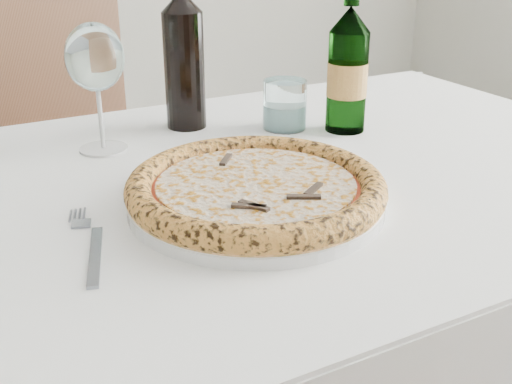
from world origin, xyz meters
TOP-DOWN VIEW (x-y plane):
  - dining_table at (0.12, 0.28)m, footprint 1.41×0.90m
  - chair_far at (0.01, 1.11)m, footprint 0.55×0.55m
  - plate at (0.12, 0.18)m, footprint 0.32×0.32m
  - pizza at (0.12, 0.18)m, footprint 0.32×0.32m
  - fork at (-0.09, 0.16)m, footprint 0.04×0.19m
  - wine_glass at (-0.01, 0.47)m, footprint 0.09×0.09m
  - tumbler at (0.30, 0.46)m, footprint 0.07×0.07m
  - beer_bottle at (0.39, 0.41)m, footprint 0.07×0.07m
  - wine_bottle at (0.15, 0.54)m, footprint 0.07×0.07m

SIDE VIEW (x-z plane):
  - chair_far at x=0.01m, z-range 0.07..1.00m
  - dining_table at x=0.12m, z-range 0.28..1.04m
  - fork at x=-0.09m, z-range 0.76..0.76m
  - plate at x=0.12m, z-range 0.76..0.77m
  - pizza at x=0.12m, z-range 0.77..0.80m
  - tumbler at x=0.30m, z-range 0.75..0.83m
  - beer_bottle at x=0.39m, z-range 0.73..0.99m
  - wine_bottle at x=0.15m, z-range 0.74..1.01m
  - wine_glass at x=-0.01m, z-range 0.80..0.99m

